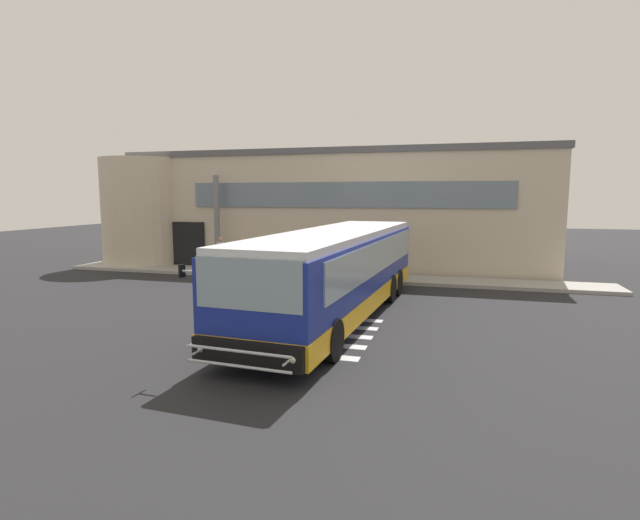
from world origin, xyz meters
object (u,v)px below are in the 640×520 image
at_px(bus_main_foreground, 336,275).
at_px(safety_bollard_yellow, 387,275).
at_px(passenger_near_column, 222,252).
at_px(entry_support_column, 217,222).
at_px(passenger_by_doorway, 244,253).

distance_m(bus_main_foreground, safety_bollard_yellow, 5.94).
bearing_deg(passenger_near_column, bus_main_foreground, -42.04).
bearing_deg(entry_support_column, passenger_near_column, -54.72).
xyz_separation_m(bus_main_foreground, passenger_by_doorway, (-6.15, 6.69, -0.26)).
relative_size(bus_main_foreground, passenger_by_doorway, 7.32).
relative_size(entry_support_column, passenger_near_column, 2.75).
relative_size(passenger_near_column, safety_bollard_yellow, 1.86).
height_order(bus_main_foreground, safety_bollard_yellow, bus_main_foreground).
bearing_deg(entry_support_column, bus_main_foreground, -43.64).
height_order(passenger_near_column, safety_bollard_yellow, passenger_near_column).
bearing_deg(bus_main_foreground, entry_support_column, 136.36).
distance_m(passenger_by_doorway, safety_bollard_yellow, 7.03).
distance_m(entry_support_column, safety_bollard_yellow, 9.20).
height_order(passenger_by_doorway, safety_bollard_yellow, passenger_by_doorway).
relative_size(passenger_by_doorway, safety_bollard_yellow, 1.86).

